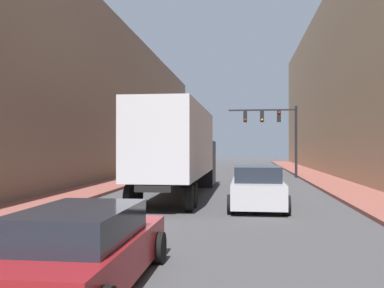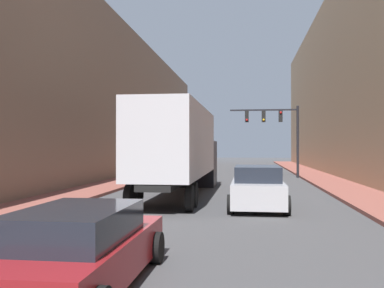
# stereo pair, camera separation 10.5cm
# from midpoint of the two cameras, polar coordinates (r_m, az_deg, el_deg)

# --- Properties ---
(sidewalk_right) EXTENTS (2.72, 80.00, 0.15)m
(sidewalk_right) POSITION_cam_midpoint_polar(r_m,az_deg,el_deg) (29.31, 17.83, -4.94)
(sidewalk_right) COLOR brown
(sidewalk_right) RESTS_ON ground
(sidewalk_left) EXTENTS (2.72, 80.00, 0.15)m
(sidewalk_left) POSITION_cam_midpoint_polar(r_m,az_deg,el_deg) (29.98, -9.08, -4.86)
(sidewalk_left) COLOR brown
(sidewalk_left) RESTS_ON ground
(building_left) EXTENTS (6.00, 80.00, 12.45)m
(building_left) POSITION_cam_midpoint_polar(r_m,az_deg,el_deg) (31.62, -16.74, 6.55)
(building_left) COLOR #846B56
(building_left) RESTS_ON ground
(semi_truck) EXTENTS (2.58, 13.22, 4.24)m
(semi_truck) POSITION_cam_midpoint_polar(r_m,az_deg,el_deg) (21.13, -1.71, -0.52)
(semi_truck) COLOR silver
(semi_truck) RESTS_ON ground
(sedan_car) EXTENTS (2.08, 4.76, 1.40)m
(sedan_car) POSITION_cam_midpoint_polar(r_m,az_deg,el_deg) (7.65, -14.65, -13.45)
(sedan_car) COLOR maroon
(sedan_car) RESTS_ON ground
(suv_car) EXTENTS (2.21, 4.84, 1.66)m
(suv_car) POSITION_cam_midpoint_polar(r_m,az_deg,el_deg) (17.14, 8.50, -5.79)
(suv_car) COLOR #B7B7BC
(suv_car) RESTS_ON ground
(traffic_signal_gantry) EXTENTS (5.39, 0.35, 5.64)m
(traffic_signal_gantry) POSITION_cam_midpoint_polar(r_m,az_deg,el_deg) (34.40, 11.17, 2.29)
(traffic_signal_gantry) COLOR black
(traffic_signal_gantry) RESTS_ON ground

